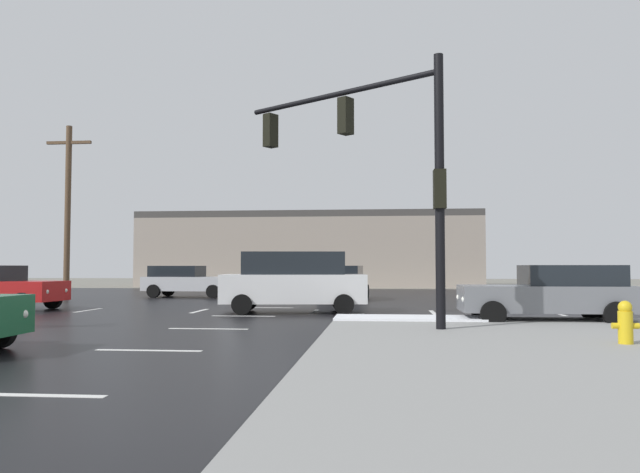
% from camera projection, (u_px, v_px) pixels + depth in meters
% --- Properties ---
extents(ground_plane, '(120.00, 120.00, 0.00)m').
position_uv_depth(ground_plane, '(256.00, 312.00, 21.39)').
color(ground_plane, slate).
extents(road_asphalt, '(44.00, 44.00, 0.02)m').
position_uv_depth(road_asphalt, '(256.00, 312.00, 21.39)').
color(road_asphalt, black).
rests_on(road_asphalt, ground_plane).
extents(snow_strip_curbside, '(4.00, 1.60, 0.06)m').
position_uv_depth(snow_strip_curbside, '(408.00, 318.00, 16.94)').
color(snow_strip_curbside, white).
rests_on(snow_strip_curbside, sidewalk_corner).
extents(lane_markings, '(36.15, 36.15, 0.01)m').
position_uv_depth(lane_markings, '(285.00, 315.00, 19.90)').
color(lane_markings, silver).
rests_on(lane_markings, road_asphalt).
extents(traffic_signal_mast, '(5.17, 3.65, 6.35)m').
position_uv_depth(traffic_signal_mast, '(379.00, 152.00, 15.46)').
color(traffic_signal_mast, black).
rests_on(traffic_signal_mast, sidewalk_corner).
extents(fire_hydrant, '(0.48, 0.26, 0.79)m').
position_uv_depth(fire_hydrant, '(625.00, 322.00, 11.50)').
color(fire_hydrant, gold).
rests_on(fire_hydrant, sidewalk_corner).
extents(strip_building_background, '(26.14, 8.00, 5.75)m').
position_uv_depth(strip_building_background, '(311.00, 250.00, 49.90)').
color(strip_building_background, gray).
rests_on(strip_building_background, ground_plane).
extents(sedan_grey, '(4.55, 2.04, 1.58)m').
position_uv_depth(sedan_grey, '(552.00, 293.00, 16.82)').
color(sedan_grey, slate).
rests_on(sedan_grey, road_asphalt).
extents(sedan_silver, '(4.63, 2.26, 1.58)m').
position_uv_depth(sedan_silver, '(186.00, 281.00, 31.44)').
color(sedan_silver, '#B7BABF').
rests_on(sedan_silver, road_asphalt).
extents(sedan_black, '(2.26, 4.63, 1.58)m').
position_uv_depth(sedan_black, '(344.00, 282.00, 28.95)').
color(sedan_black, black).
rests_on(sedan_black, road_asphalt).
extents(suv_white, '(4.99, 2.60, 2.03)m').
position_uv_depth(suv_white, '(294.00, 281.00, 20.95)').
color(suv_white, white).
rests_on(suv_white, road_asphalt).
extents(utility_pole_far, '(2.20, 0.28, 8.30)m').
position_uv_depth(utility_pole_far, '(68.00, 208.00, 29.74)').
color(utility_pole_far, brown).
rests_on(utility_pole_far, ground_plane).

